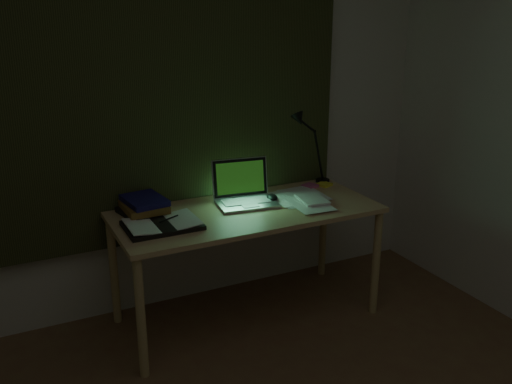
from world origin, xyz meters
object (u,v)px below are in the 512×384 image
(open_textbook, at_px, (162,224))
(loose_papers, at_px, (303,201))
(desk, at_px, (247,265))
(laptop, at_px, (247,185))
(desk_lamp, at_px, (324,146))
(book_stack, at_px, (144,206))

(open_textbook, distance_m, loose_papers, 0.86)
(desk, distance_m, laptop, 0.47)
(loose_papers, bearing_deg, desk, 175.15)
(desk, distance_m, loose_papers, 0.50)
(desk_lamp, bearing_deg, laptop, -159.01)
(desk, height_order, desk_lamp, desk_lamp)
(book_stack, bearing_deg, desk, -18.05)
(book_stack, distance_m, desk_lamp, 1.23)
(book_stack, height_order, loose_papers, book_stack)
(open_textbook, relative_size, book_stack, 1.47)
(desk, relative_size, book_stack, 5.73)
(laptop, xyz_separation_m, loose_papers, (0.31, -0.10, -0.11))
(book_stack, bearing_deg, open_textbook, -81.03)
(open_textbook, xyz_separation_m, loose_papers, (0.86, 0.02, -0.01))
(loose_papers, xyz_separation_m, desk_lamp, (0.32, 0.29, 0.23))
(laptop, xyz_separation_m, desk_lamp, (0.63, 0.19, 0.12))
(laptop, height_order, desk_lamp, desk_lamp)
(loose_papers, bearing_deg, desk_lamp, 42.44)
(open_textbook, bearing_deg, loose_papers, 0.92)
(laptop, xyz_separation_m, book_stack, (-0.58, 0.10, -0.07))
(loose_papers, relative_size, desk_lamp, 0.73)
(desk, xyz_separation_m, laptop, (0.04, 0.07, 0.46))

